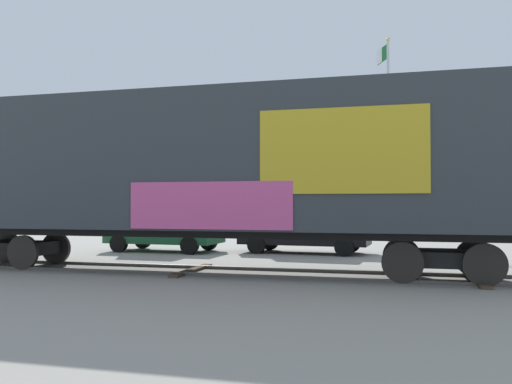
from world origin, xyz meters
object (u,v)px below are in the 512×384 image
freight_car (205,166)px  parked_car_green (163,229)px  flagpole (387,118)px  parked_car_black (304,229)px

freight_car → parked_car_green: size_ratio=3.92×
freight_car → parked_car_green: (-3.56, 5.37, -1.92)m
parked_car_green → flagpole: bearing=36.9°
freight_car → flagpole: bearing=68.3°
parked_car_green → parked_car_black: bearing=6.1°
freight_car → flagpole: 12.66m
freight_car → flagpole: size_ratio=1.80×
freight_car → parked_car_black: size_ratio=3.53×
flagpole → freight_car: bearing=-111.7°
freight_car → parked_car_green: bearing=123.6°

